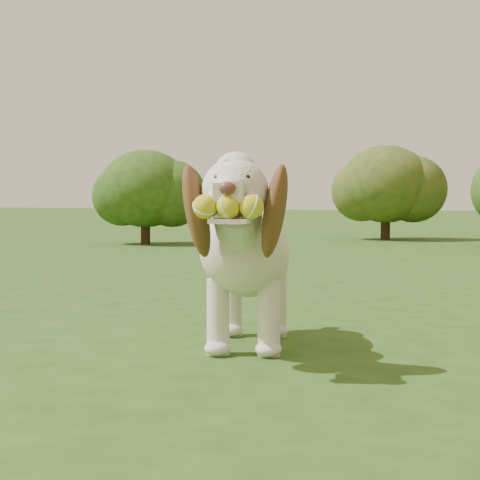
% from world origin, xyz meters
% --- Properties ---
extents(ground, '(80.00, 80.00, 0.00)m').
position_xyz_m(ground, '(0.00, 0.00, 0.00)').
color(ground, '#234513').
rests_on(ground, ground).
extents(dog, '(0.74, 1.26, 0.84)m').
position_xyz_m(dog, '(0.51, 0.40, 0.45)').
color(dog, silver).
rests_on(dog, ground).
extents(shrub_a, '(1.31, 1.31, 1.35)m').
position_xyz_m(shrub_a, '(-4.36, 6.91, 0.80)').
color(shrub_a, '#382314').
rests_on(shrub_a, ground).
extents(shrub_b, '(1.45, 1.45, 1.50)m').
position_xyz_m(shrub_b, '(-1.66, 9.69, 0.88)').
color(shrub_b, '#382314').
rests_on(shrub_b, ground).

